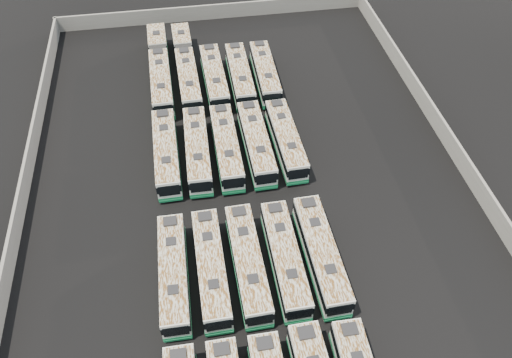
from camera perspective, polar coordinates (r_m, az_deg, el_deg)
name	(u,v)px	position (r m, az deg, el deg)	size (l,w,h in m)	color
ground	(253,203)	(49.60, -0.33, -2.73)	(140.00, 140.00, 0.00)	black
perimeter_wall	(253,195)	(48.76, -0.34, -1.89)	(45.20, 73.20, 2.20)	slate
bus_midfront_far_left	(174,273)	(43.47, -9.38, -10.59)	(2.47, 10.94, 3.07)	silver
bus_midfront_left	(211,268)	(43.33, -5.13, -10.11)	(2.40, 11.02, 3.10)	silver
bus_midfront_center	(248,263)	(43.42, -0.93, -9.59)	(2.58, 11.20, 3.14)	silver
bus_midfront_right	(285,259)	(43.76, 3.34, -9.07)	(2.41, 11.06, 3.11)	silver
bus_midfront_far_right	(321,254)	(44.28, 7.43, -8.48)	(2.59, 11.36, 3.19)	silver
bus_midback_far_left	(166,153)	(52.97, -10.20, 2.96)	(2.52, 11.37, 3.19)	silver
bus_midback_left	(197,150)	(52.84, -6.71, 3.33)	(2.62, 11.29, 3.17)	silver
bus_midback_center	(227,147)	(52.91, -3.39, 3.70)	(2.41, 11.23, 3.16)	silver
bus_midback_right	(256,143)	(53.24, 0.04, 4.14)	(2.57, 11.31, 3.17)	silver
bus_midback_far_right	(286,140)	(53.78, 3.43, 4.51)	(2.60, 11.03, 3.09)	silver
bus_back_far_left	(160,69)	(65.02, -10.91, 12.27)	(2.69, 17.58, 3.18)	silver
bus_back_left	(186,67)	(64.87, -7.98, 12.55)	(2.74, 17.18, 3.11)	silver
bus_back_center	(214,78)	(62.56, -4.77, 11.45)	(2.60, 11.25, 3.16)	silver
bus_back_right	(240,76)	(62.71, -1.84, 11.68)	(2.40, 11.12, 3.13)	silver
bus_back_far_right	(265,73)	(63.21, 1.04, 11.99)	(2.49, 10.99, 3.08)	silver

